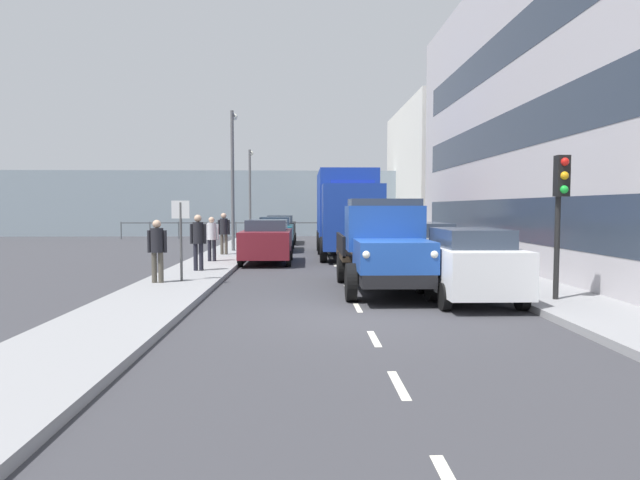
% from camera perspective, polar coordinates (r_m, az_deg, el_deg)
% --- Properties ---
extents(ground_plane, '(80.00, 80.00, 0.00)m').
position_cam_1_polar(ground_plane, '(20.44, 1.65, -2.73)').
color(ground_plane, '#38383D').
extents(sidewalk_left, '(2.20, 36.40, 0.15)m').
position_cam_1_polar(sidewalk_left, '(21.23, 14.47, -2.40)').
color(sidewalk_left, gray).
rests_on(sidewalk_left, ground_plane).
extents(sidewalk_right, '(2.20, 36.40, 0.15)m').
position_cam_1_polar(sidewalk_right, '(20.70, -11.50, -2.51)').
color(sidewalk_right, gray).
rests_on(sidewalk_right, ground_plane).
extents(road_centreline_markings, '(0.12, 33.12, 0.01)m').
position_cam_1_polar(road_centreline_markings, '(20.27, 1.68, -2.77)').
color(road_centreline_markings, silver).
rests_on(road_centreline_markings, ground_plane).
extents(building_terrace, '(8.42, 23.18, 11.38)m').
position_cam_1_polar(building_terrace, '(22.67, 28.59, 11.88)').
color(building_terrace, '#B7B2B7').
rests_on(building_terrace, ground_plane).
extents(building_far_block, '(8.41, 13.48, 9.39)m').
position_cam_1_polar(building_far_block, '(40.44, 14.53, 6.90)').
color(building_far_block, silver).
rests_on(building_far_block, ground_plane).
extents(sea_horizon, '(80.00, 0.80, 5.00)m').
position_cam_1_polar(sea_horizon, '(41.50, -0.03, 3.89)').
color(sea_horizon, '#84939E').
rests_on(sea_horizon, ground_plane).
extents(seawall_railing, '(28.08, 0.08, 1.20)m').
position_cam_1_polar(seawall_railing, '(37.92, 0.13, 1.53)').
color(seawall_railing, '#4C5156').
rests_on(seawall_railing, ground_plane).
extents(truck_vintage_blue, '(2.17, 5.64, 2.43)m').
position_cam_1_polar(truck_vintage_blue, '(14.02, 6.78, -0.77)').
color(truck_vintage_blue, black).
rests_on(truck_vintage_blue, ground_plane).
extents(lorry_cargo_blue, '(2.58, 8.20, 3.87)m').
position_cam_1_polar(lorry_cargo_blue, '(24.36, 2.85, 3.16)').
color(lorry_cargo_blue, '#193899').
rests_on(lorry_cargo_blue, ground_plane).
extents(car_white_kerbside_near, '(1.85, 3.81, 1.72)m').
position_cam_1_polar(car_white_kerbside_near, '(13.10, 15.38, -2.42)').
color(car_white_kerbside_near, white).
rests_on(car_white_kerbside_near, ground_plane).
extents(car_grey_kerbside_1, '(1.81, 4.18, 1.72)m').
position_cam_1_polar(car_grey_kerbside_1, '(17.70, 10.87, -0.84)').
color(car_grey_kerbside_1, slate).
rests_on(car_grey_kerbside_1, ground_plane).
extents(car_red_kerbside_2, '(1.82, 4.48, 1.72)m').
position_cam_1_polar(car_red_kerbside_2, '(23.21, 7.86, 0.20)').
color(car_red_kerbside_2, '#B21E1E').
rests_on(car_red_kerbside_2, ground_plane).
extents(car_silver_kerbside_3, '(1.89, 3.81, 1.72)m').
position_cam_1_polar(car_silver_kerbside_3, '(29.23, 5.89, 0.89)').
color(car_silver_kerbside_3, '#B7BABF').
rests_on(car_silver_kerbside_3, ground_plane).
extents(car_maroon_oppositeside_0, '(1.97, 3.99, 1.72)m').
position_cam_1_polar(car_maroon_oppositeside_0, '(21.30, -5.66, -0.07)').
color(car_maroon_oppositeside_0, maroon).
rests_on(car_maroon_oppositeside_0, ground_plane).
extents(car_teal_oppositeside_1, '(1.87, 3.95, 1.72)m').
position_cam_1_polar(car_teal_oppositeside_1, '(27.50, -4.75, 0.73)').
color(car_teal_oppositeside_1, '#1E6670').
rests_on(car_teal_oppositeside_1, ground_plane).
extents(car_black_oppositeside_2, '(1.91, 4.28, 1.72)m').
position_cam_1_polar(car_black_oppositeside_2, '(32.95, -4.24, 1.19)').
color(car_black_oppositeside_2, black).
rests_on(car_black_oppositeside_2, ground_plane).
extents(pedestrian_with_bag, '(0.53, 0.34, 1.72)m').
position_cam_1_polar(pedestrian_with_bag, '(15.33, -16.88, -0.59)').
color(pedestrian_with_bag, '#4C473D').
rests_on(pedestrian_with_bag, sidewalk_right).
extents(pedestrian_couple_b, '(0.53, 0.34, 1.82)m').
position_cam_1_polar(pedestrian_couple_b, '(17.92, -12.79, 0.26)').
color(pedestrian_couple_b, black).
rests_on(pedestrian_couple_b, sidewalk_right).
extents(pedestrian_couple_a, '(0.53, 0.34, 1.69)m').
position_cam_1_polar(pedestrian_couple_a, '(20.97, -11.41, 0.51)').
color(pedestrian_couple_a, black).
rests_on(pedestrian_couple_a, sidewalk_right).
extents(pedestrian_near_railing, '(0.53, 0.34, 1.81)m').
position_cam_1_polar(pedestrian_near_railing, '(23.87, -10.16, 1.06)').
color(pedestrian_near_railing, '#4C473D').
rests_on(pedestrian_near_railing, sidewalk_right).
extents(traffic_light_near, '(0.28, 0.41, 3.20)m').
position_cam_1_polar(traffic_light_near, '(13.02, 24.14, 4.33)').
color(traffic_light_near, black).
rests_on(traffic_light_near, sidewalk_left).
extents(lamp_post_promenade, '(0.32, 1.14, 6.62)m').
position_cam_1_polar(lamp_post_promenade, '(26.13, -9.22, 7.54)').
color(lamp_post_promenade, '#59595B').
rests_on(lamp_post_promenade, sidewalk_right).
extents(lamp_post_far, '(0.32, 1.14, 5.86)m').
position_cam_1_polar(lamp_post_far, '(36.14, -7.42, 5.79)').
color(lamp_post_far, '#59595B').
rests_on(lamp_post_far, sidewalk_right).
extents(street_sign, '(0.50, 0.07, 2.25)m').
position_cam_1_polar(street_sign, '(15.54, -14.54, 1.42)').
color(street_sign, '#4C4C4C').
rests_on(street_sign, sidewalk_right).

